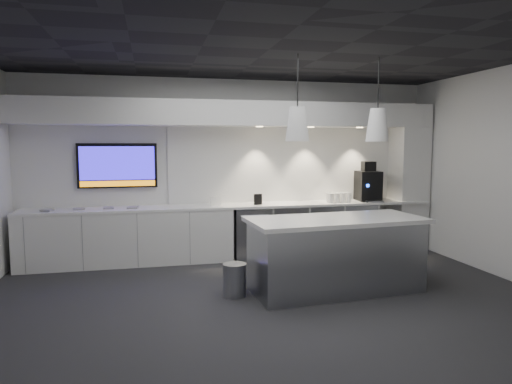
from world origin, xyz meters
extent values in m
plane|color=#29282B|center=(0.00, 0.00, 0.00)|extent=(7.00, 7.00, 0.00)
plane|color=black|center=(0.00, 0.00, 3.00)|extent=(7.00, 7.00, 0.00)
plane|color=white|center=(0.00, 2.50, 1.50)|extent=(7.00, 0.00, 7.00)
plane|color=white|center=(0.00, -2.50, 1.50)|extent=(7.00, 0.00, 7.00)
cube|color=white|center=(0.00, 2.17, 0.88)|extent=(6.80, 0.65, 0.04)
cube|color=white|center=(-1.75, 2.17, 0.43)|extent=(3.30, 0.63, 0.86)
cube|color=gray|center=(0.25, 2.17, 0.42)|extent=(0.60, 0.61, 0.85)
cube|color=gray|center=(0.88, 2.17, 0.42)|extent=(0.60, 0.61, 0.85)
cube|color=gray|center=(1.51, 2.17, 0.42)|extent=(0.60, 0.61, 0.85)
cube|color=gray|center=(2.14, 2.17, 0.42)|extent=(0.60, 0.61, 0.85)
cube|color=white|center=(1.20, 2.48, 1.55)|extent=(4.60, 0.03, 1.30)
cube|color=white|center=(0.00, 2.20, 2.40)|extent=(6.90, 0.60, 0.40)
cube|color=white|center=(3.20, 2.20, 1.30)|extent=(0.55, 0.55, 2.60)
cube|color=black|center=(-1.90, 2.45, 1.56)|extent=(1.25, 0.06, 0.72)
cube|color=#1F13B9|center=(-1.90, 2.42, 1.60)|extent=(1.17, 0.00, 0.54)
cube|color=orange|center=(-1.90, 2.42, 1.27)|extent=(1.17, 0.00, 0.09)
cube|color=gray|center=(0.94, 0.16, 0.45)|extent=(2.22, 1.03, 0.91)
cube|color=white|center=(0.94, 0.16, 0.93)|extent=(2.33, 1.14, 0.05)
cylinder|color=gray|center=(-0.38, 0.25, 0.21)|extent=(0.35, 0.35, 0.41)
cube|color=black|center=(2.40, 2.20, 1.16)|extent=(0.43, 0.47, 0.53)
cube|color=black|center=(2.40, 2.20, 1.51)|extent=(0.23, 0.23, 0.17)
cube|color=gray|center=(2.40, 1.97, 0.92)|extent=(0.31, 0.23, 0.03)
cube|color=black|center=(0.35, 2.09, 0.99)|extent=(0.14, 0.04, 0.18)
cube|color=white|center=(-0.35, 2.13, 0.97)|extent=(0.18, 0.06, 0.14)
cube|color=#949494|center=(-2.91, 2.08, 0.91)|extent=(0.20, 0.20, 0.02)
cube|color=#949494|center=(-2.47, 2.15, 0.91)|extent=(0.19, 0.19, 0.02)
cube|color=#949494|center=(-2.03, 2.15, 0.91)|extent=(0.17, 0.17, 0.02)
cube|color=#949494|center=(-1.67, 2.10, 0.91)|extent=(0.18, 0.18, 0.02)
cone|color=white|center=(0.40, 0.16, 2.15)|extent=(0.29, 0.29, 0.42)
cylinder|color=black|center=(0.40, 0.16, 2.71)|extent=(0.02, 0.02, 0.70)
cone|color=white|center=(1.48, 0.16, 2.15)|extent=(0.29, 0.29, 0.42)
cylinder|color=black|center=(1.48, 0.16, 2.71)|extent=(0.02, 0.02, 0.70)
camera|label=1|loc=(-1.36, -5.26, 1.91)|focal=32.00mm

